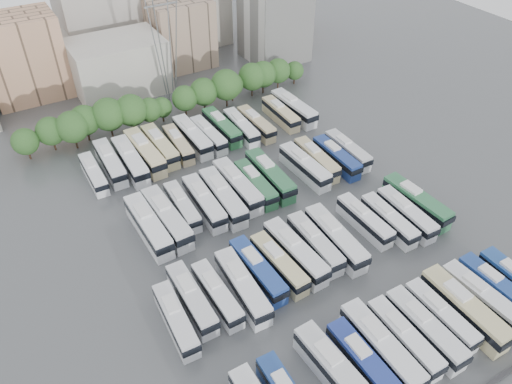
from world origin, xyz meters
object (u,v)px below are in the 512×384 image
bus_r2_s3 (182,206)px  bus_r2_s6 (238,186)px  bus_r0_s6 (381,347)px  bus_r3_s13 (294,108)px  bus_r3_s6 (192,136)px  bus_r3_s8 (222,127)px  bus_r0_s5 (365,364)px  bus_r2_s1 (148,226)px  bus_r3_s0 (94,174)px  bus_r1_s12 (406,214)px  bus_r1_s13 (416,202)px  bus_r2_s8 (270,175)px  bus_r3_s7 (208,135)px  apartment_tower (275,7)px  bus_r0_s11 (481,298)px  bus_r1_s3 (242,286)px  bus_r1_s11 (389,220)px  bus_r0_s8 (425,328)px  bus_r1_s10 (365,220)px  bus_r1_s4 (258,270)px  electricity_pylon (162,17)px  bus_r0_s12 (496,288)px  bus_r1_s2 (217,294)px  bus_r1_s6 (295,252)px  bus_r2_s13 (347,150)px  bus_r3_s4 (160,146)px  bus_r3_s3 (145,152)px  bus_r0_s4 (336,372)px  bus_r0_s7 (404,338)px  bus_r3_s12 (281,113)px  bus_r2_s7 (256,184)px  bus_r2_s10 (305,166)px  bus_r1_s0 (176,320)px  bus_r3_s1 (110,163)px  bus_r2_s2 (167,218)px  bus_r2_s11 (316,159)px  bus_r2_s12 (336,157)px  bus_r3_s10 (256,124)px  bus_r3_s5 (178,144)px

bus_r2_s3 → bus_r2_s6: bearing=1.2°
bus_r0_s6 → bus_r3_s13: bearing=67.6°
bus_r3_s6 → bus_r3_s8: bus_r3_s6 is taller
bus_r0_s5 → bus_r3_s6: size_ratio=0.93×
bus_r2_s1 → bus_r3_s0: bus_r2_s1 is taller
bus_r1_s12 → bus_r1_s13: bearing=21.9°
bus_r2_s8 → bus_r3_s7: 17.85m
apartment_tower → bus_r0_s11: 85.33m
bus_r1_s3 → bus_r1_s11: bus_r1_s3 is taller
bus_r0_s8 → bus_r3_s6: size_ratio=0.95×
bus_r1_s10 → bus_r2_s3: 29.18m
bus_r2_s8 → bus_r1_s4: bearing=-124.5°
electricity_pylon → bus_r0_s8: size_ratio=2.76×
bus_r0_s12 → bus_r1_s2: 37.71m
bus_r0_s11 → bus_r0_s12: bus_r0_s11 is taller
bus_r1_s6 → bus_r2_s13: bearing=34.0°
bus_r0_s5 → bus_r0_s11: bus_r0_s11 is taller
bus_r3_s4 → bus_r3_s3: bearing=-168.2°
bus_r0_s4 → bus_r3_s13: size_ratio=0.99×
bus_r0_s12 → bus_r3_s7: bearing=105.7°
bus_r0_s7 → bus_r1_s2: 24.35m
bus_r1_s3 → bus_r2_s3: bearing=93.2°
bus_r1_s6 → bus_r3_s7: bearing=82.4°
bus_r3_s12 → bus_r1_s6: bearing=-118.3°
electricity_pylon → bus_r2_s7: bearing=-90.7°
bus_r2_s1 → bus_r2_s10: (29.74, 0.84, -0.15)m
bus_r3_s7 → bus_r0_s5: bearing=-98.2°
bus_r1_s0 → bus_r3_s12: bearing=45.9°
apartment_tower → bus_r0_s5: size_ratio=2.16×
bus_r0_s4 → bus_r1_s6: bus_r0_s4 is taller
bus_r0_s7 → bus_r3_s1: 57.78m
electricity_pylon → bus_r1_s2: (-16.98, -56.14, -16.93)m
bus_r2_s10 → bus_r3_s12: (6.49, 18.13, -0.13)m
bus_r1_s3 → bus_r2_s2: 18.32m
bus_r1_s13 → bus_r2_s8: (-16.88, 18.12, 0.04)m
bus_r2_s2 → bus_r3_s4: bus_r2_s2 is taller
bus_r2_s11 → bus_r2_s12: (3.57, -1.29, -0.01)m
bus_r0_s4 → bus_r2_s3: size_ratio=1.18×
bus_r1_s3 → bus_r3_s0: 37.20m
bus_r0_s7 → bus_r2_s3: bearing=111.1°
bus_r0_s6 → bus_r2_s2: size_ratio=0.95×
bus_r2_s7 → bus_r3_s10: 19.83m
bus_r3_s6 → bus_r2_s2: bearing=-124.7°
bus_r1_s10 → bus_r3_s1: size_ratio=0.90×
bus_r2_s6 → bus_r2_s13: bus_r2_s6 is taller
bus_r0_s4 → bus_r1_s0: bearing=126.0°
bus_r0_s7 → bus_r1_s0: bus_r0_s7 is taller
bus_r1_s10 → bus_r1_s13: (10.00, -0.97, 0.26)m
bus_r3_s0 → bus_r3_s4: (13.26, 1.93, 0.29)m
bus_r3_s5 → bus_r3_s12: bearing=2.3°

